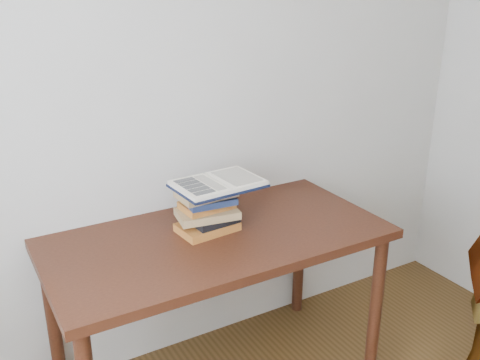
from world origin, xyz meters
TOP-DOWN VIEW (x-y plane):
  - desk at (0.01, 1.38)m, footprint 1.49×0.74m
  - book_stack at (-0.01, 1.44)m, footprint 0.28×0.20m
  - open_book at (0.06, 1.45)m, footprint 0.40×0.29m

SIDE VIEW (x-z plane):
  - desk at x=0.01m, z-range 0.30..1.10m
  - book_stack at x=-0.01m, z-range 0.79..0.98m
  - open_book at x=0.06m, z-range 0.99..1.02m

